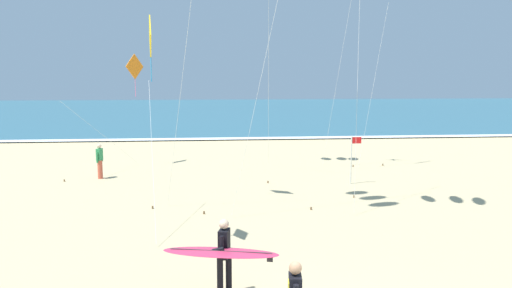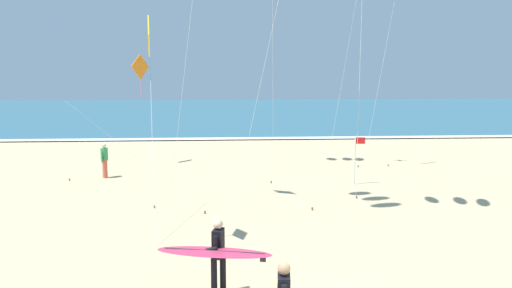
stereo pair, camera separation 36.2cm
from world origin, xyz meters
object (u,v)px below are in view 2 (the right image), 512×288
object	(u,v)px
kite_diamond_golden_near	(149,46)
kite_diamond_amber_close	(139,70)
surfer_trailing	(216,252)
bystander_green_top	(105,160)
lifeguard_flag	(356,155)

from	to	relation	value
kite_diamond_golden_near	kite_diamond_amber_close	world-z (taller)	kite_diamond_golden_near
surfer_trailing	kite_diamond_golden_near	xyz separation A→B (m)	(-1.74, 3.53, 4.36)
bystander_green_top	kite_diamond_golden_near	bearing A→B (deg)	-69.27
surfer_trailing	kite_diamond_golden_near	bearing A→B (deg)	116.28
kite_diamond_amber_close	bystander_green_top	xyz separation A→B (m)	(-1.13, -3.27, -4.13)
bystander_green_top	lifeguard_flag	distance (m)	11.30
surfer_trailing	kite_diamond_amber_close	size ratio (longest dim) A/B	0.43
surfer_trailing	bystander_green_top	distance (m)	13.83
kite_diamond_golden_near	kite_diamond_amber_close	distance (m)	12.76
kite_diamond_amber_close	bystander_green_top	world-z (taller)	kite_diamond_amber_close
surfer_trailing	bystander_green_top	world-z (taller)	surfer_trailing
surfer_trailing	kite_diamond_golden_near	size ratio (longest dim) A/B	0.40
kite_diamond_golden_near	lifeguard_flag	bearing A→B (deg)	43.30
kite_diamond_amber_close	lifeguard_flag	size ratio (longest dim) A/B	2.74
surfer_trailing	kite_diamond_golden_near	distance (m)	5.87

